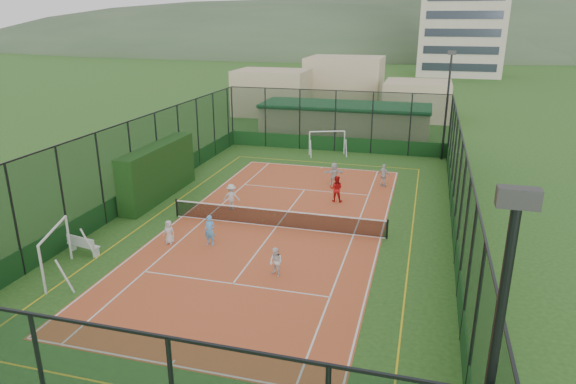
{
  "coord_description": "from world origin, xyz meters",
  "views": [
    {
      "loc": [
        7.24,
        -24.14,
        10.54
      ],
      "look_at": [
        0.01,
        2.31,
        1.2
      ],
      "focal_mm": 32.0,
      "sensor_mm": 36.0,
      "label": 1
    }
  ],
  "objects_px": {
    "child_near_mid": "(210,230)",
    "child_far_right": "(384,175)",
    "child_near_right": "(276,262)",
    "child_far_left": "(231,197)",
    "clubhouse": "(345,121)",
    "child_near_left": "(169,232)",
    "child_far_back": "(334,174)",
    "coach": "(336,189)",
    "futsal_goal_far": "(327,143)",
    "floodlight_ne": "(447,107)",
    "futsal_goal_near": "(56,253)",
    "white_bench": "(83,244)"
  },
  "relations": [
    {
      "from": "floodlight_ne",
      "to": "child_far_back",
      "type": "xyz_separation_m",
      "value": [
        -6.98,
        -8.63,
        -3.36
      ]
    },
    {
      "from": "white_bench",
      "to": "child_near_right",
      "type": "bearing_deg",
      "value": 12.19
    },
    {
      "from": "child_near_right",
      "to": "child_far_left",
      "type": "height_order",
      "value": "child_far_left"
    },
    {
      "from": "futsal_goal_far",
      "to": "child_far_left",
      "type": "height_order",
      "value": "futsal_goal_far"
    },
    {
      "from": "child_near_mid",
      "to": "child_far_right",
      "type": "distance_m",
      "value": 13.59
    },
    {
      "from": "futsal_goal_far",
      "to": "coach",
      "type": "relative_size",
      "value": 1.83
    },
    {
      "from": "floodlight_ne",
      "to": "white_bench",
      "type": "relative_size",
      "value": 4.82
    },
    {
      "from": "white_bench",
      "to": "child_far_left",
      "type": "distance_m",
      "value": 8.64
    },
    {
      "from": "coach",
      "to": "futsal_goal_near",
      "type": "bearing_deg",
      "value": 49.3
    },
    {
      "from": "floodlight_ne",
      "to": "child_far_back",
      "type": "distance_m",
      "value": 11.6
    },
    {
      "from": "child_near_left",
      "to": "child_far_left",
      "type": "height_order",
      "value": "child_far_left"
    },
    {
      "from": "child_far_back",
      "to": "coach",
      "type": "distance_m",
      "value": 3.28
    },
    {
      "from": "child_far_back",
      "to": "child_near_right",
      "type": "bearing_deg",
      "value": 69.68
    },
    {
      "from": "futsal_goal_near",
      "to": "child_near_right",
      "type": "xyz_separation_m",
      "value": [
        9.04,
        2.41,
        -0.4
      ]
    },
    {
      "from": "floodlight_ne",
      "to": "child_far_back",
      "type": "bearing_deg",
      "value": -128.97
    },
    {
      "from": "child_near_mid",
      "to": "clubhouse",
      "type": "bearing_deg",
      "value": 85.36
    },
    {
      "from": "white_bench",
      "to": "child_far_left",
      "type": "bearing_deg",
      "value": 68.52
    },
    {
      "from": "futsal_goal_far",
      "to": "futsal_goal_near",
      "type": "bearing_deg",
      "value": -128.08
    },
    {
      "from": "child_far_right",
      "to": "futsal_goal_far",
      "type": "bearing_deg",
      "value": -24.75
    },
    {
      "from": "child_far_right",
      "to": "child_far_back",
      "type": "distance_m",
      "value": 3.24
    },
    {
      "from": "clubhouse",
      "to": "futsal_goal_near",
      "type": "height_order",
      "value": "clubhouse"
    },
    {
      "from": "child_near_right",
      "to": "child_far_left",
      "type": "distance_m",
      "value": 8.5
    },
    {
      "from": "white_bench",
      "to": "child_near_left",
      "type": "height_order",
      "value": "child_near_left"
    },
    {
      "from": "child_near_left",
      "to": "coach",
      "type": "xyz_separation_m",
      "value": [
        6.81,
        8.17,
        0.21
      ]
    },
    {
      "from": "child_near_right",
      "to": "coach",
      "type": "height_order",
      "value": "coach"
    },
    {
      "from": "coach",
      "to": "child_near_mid",
      "type": "bearing_deg",
      "value": 55.92
    },
    {
      "from": "floodlight_ne",
      "to": "clubhouse",
      "type": "distance_m",
      "value": 10.47
    },
    {
      "from": "white_bench",
      "to": "child_far_back",
      "type": "relative_size",
      "value": 1.13
    },
    {
      "from": "clubhouse",
      "to": "child_far_back",
      "type": "height_order",
      "value": "clubhouse"
    },
    {
      "from": "child_near_mid",
      "to": "child_near_left",
      "type": "bearing_deg",
      "value": -167.57
    },
    {
      "from": "coach",
      "to": "child_far_right",
      "type": "bearing_deg",
      "value": -126.16
    },
    {
      "from": "child_near_mid",
      "to": "coach",
      "type": "distance_m",
      "value": 9.14
    },
    {
      "from": "child_far_right",
      "to": "floodlight_ne",
      "type": "bearing_deg",
      "value": -85.47
    },
    {
      "from": "clubhouse",
      "to": "child_near_left",
      "type": "xyz_separation_m",
      "value": [
        -4.47,
        -25.4,
        -0.97
      ]
    },
    {
      "from": "white_bench",
      "to": "child_far_right",
      "type": "bearing_deg",
      "value": 58.4
    },
    {
      "from": "white_bench",
      "to": "floodlight_ne",
      "type": "bearing_deg",
      "value": 63.92
    },
    {
      "from": "futsal_goal_far",
      "to": "child_near_left",
      "type": "relative_size",
      "value": 2.47
    },
    {
      "from": "futsal_goal_far",
      "to": "child_far_right",
      "type": "height_order",
      "value": "futsal_goal_far"
    },
    {
      "from": "clubhouse",
      "to": "child_far_right",
      "type": "bearing_deg",
      "value": -70.39
    },
    {
      "from": "futsal_goal_near",
      "to": "child_near_mid",
      "type": "relative_size",
      "value": 2.17
    },
    {
      "from": "child_near_right",
      "to": "child_far_right",
      "type": "xyz_separation_m",
      "value": [
        3.29,
        13.7,
        0.11
      ]
    },
    {
      "from": "child_near_mid",
      "to": "child_far_right",
      "type": "relative_size",
      "value": 0.99
    },
    {
      "from": "futsal_goal_near",
      "to": "coach",
      "type": "bearing_deg",
      "value": -57.74
    },
    {
      "from": "floodlight_ne",
      "to": "child_near_left",
      "type": "height_order",
      "value": "floodlight_ne"
    },
    {
      "from": "child_far_left",
      "to": "child_far_right",
      "type": "xyz_separation_m",
      "value": [
        8.05,
        6.65,
        -0.01
      ]
    },
    {
      "from": "child_far_right",
      "to": "child_far_back",
      "type": "xyz_separation_m",
      "value": [
        -3.2,
        -0.49,
        -0.0
      ]
    },
    {
      "from": "clubhouse",
      "to": "child_near_mid",
      "type": "relative_size",
      "value": 10.11
    },
    {
      "from": "child_near_mid",
      "to": "child_far_back",
      "type": "height_order",
      "value": "child_far_back"
    },
    {
      "from": "clubhouse",
      "to": "child_near_left",
      "type": "height_order",
      "value": "clubhouse"
    },
    {
      "from": "child_far_back",
      "to": "child_near_mid",
      "type": "bearing_deg",
      "value": 49.57
    }
  ]
}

